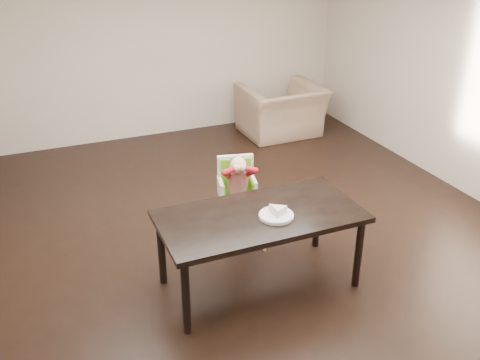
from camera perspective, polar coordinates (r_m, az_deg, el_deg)
name	(u,v)px	position (r m, az deg, el deg)	size (l,w,h in m)	color
ground	(245,242)	(5.71, 0.49, -6.65)	(7.00, 7.00, 0.00)	black
room_walls	(245,69)	(4.96, 0.57, 11.72)	(6.02, 7.02, 2.71)	beige
dining_table	(260,222)	(4.75, 2.16, -4.46)	(1.80, 0.90, 0.75)	black
high_chair	(237,181)	(5.42, -0.29, -0.14)	(0.49, 0.49, 0.98)	white
plate	(277,213)	(4.66, 3.95, -3.57)	(0.33, 0.33, 0.09)	white
armchair	(281,102)	(8.43, 4.43, 8.25)	(1.20, 0.78, 1.05)	#9C7E63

